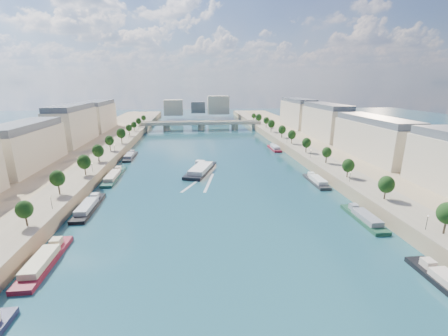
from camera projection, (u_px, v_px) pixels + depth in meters
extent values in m
plane|color=#0C2C36|center=(209.00, 162.00, 166.56)|extent=(700.00, 700.00, 0.00)
cube|color=#9E8460|center=(73.00, 162.00, 158.47)|extent=(44.00, 520.00, 5.00)
cube|color=#9E8460|center=(333.00, 155.00, 173.28)|extent=(44.00, 520.00, 5.00)
cube|color=gray|center=(102.00, 156.00, 159.31)|extent=(14.00, 520.00, 0.10)
cube|color=gray|center=(308.00, 151.00, 171.04)|extent=(14.00, 520.00, 0.10)
cylinder|color=#382B1E|center=(22.00, 221.00, 80.61)|extent=(0.50, 0.50, 3.82)
ellipsoid|color=black|center=(20.00, 209.00, 79.62)|extent=(4.80, 4.80, 5.52)
cylinder|color=#382B1E|center=(59.00, 190.00, 103.55)|extent=(0.50, 0.50, 3.82)
ellipsoid|color=black|center=(58.00, 181.00, 102.57)|extent=(4.80, 4.80, 5.52)
cylinder|color=#382B1E|center=(83.00, 171.00, 126.50)|extent=(0.50, 0.50, 3.82)
ellipsoid|color=black|center=(82.00, 163.00, 125.51)|extent=(4.80, 4.80, 5.52)
cylinder|color=#382B1E|center=(100.00, 157.00, 149.44)|extent=(0.50, 0.50, 3.82)
ellipsoid|color=black|center=(99.00, 150.00, 148.45)|extent=(4.80, 4.80, 5.52)
cylinder|color=#382B1E|center=(112.00, 147.00, 172.38)|extent=(0.50, 0.50, 3.82)
ellipsoid|color=black|center=(111.00, 141.00, 171.40)|extent=(4.80, 4.80, 5.52)
cylinder|color=#382B1E|center=(121.00, 140.00, 195.33)|extent=(0.50, 0.50, 3.82)
ellipsoid|color=black|center=(120.00, 134.00, 194.34)|extent=(4.80, 4.80, 5.52)
cylinder|color=#382B1E|center=(128.00, 134.00, 218.27)|extent=(0.50, 0.50, 3.82)
ellipsoid|color=black|center=(128.00, 129.00, 217.28)|extent=(4.80, 4.80, 5.52)
cylinder|color=#382B1E|center=(134.00, 129.00, 241.22)|extent=(0.50, 0.50, 3.82)
ellipsoid|color=black|center=(134.00, 124.00, 240.23)|extent=(4.80, 4.80, 5.52)
cylinder|color=#382B1E|center=(139.00, 125.00, 264.16)|extent=(0.50, 0.50, 3.82)
ellipsoid|color=black|center=(139.00, 121.00, 263.17)|extent=(4.80, 4.80, 5.52)
cylinder|color=#382B1E|center=(143.00, 121.00, 287.10)|extent=(0.50, 0.50, 3.82)
ellipsoid|color=black|center=(143.00, 118.00, 286.11)|extent=(4.80, 4.80, 5.52)
cylinder|color=#382B1E|center=(444.00, 228.00, 76.63)|extent=(0.50, 0.50, 3.82)
ellipsoid|color=black|center=(447.00, 215.00, 75.64)|extent=(4.80, 4.80, 5.52)
cylinder|color=#382B1E|center=(386.00, 195.00, 99.58)|extent=(0.50, 0.50, 3.82)
ellipsoid|color=black|center=(388.00, 184.00, 98.59)|extent=(4.80, 4.80, 5.52)
cylinder|color=#382B1E|center=(349.00, 174.00, 122.52)|extent=(0.50, 0.50, 3.82)
ellipsoid|color=black|center=(350.00, 165.00, 121.53)|extent=(4.80, 4.80, 5.52)
cylinder|color=#382B1E|center=(324.00, 159.00, 145.46)|extent=(0.50, 0.50, 3.82)
ellipsoid|color=black|center=(325.00, 152.00, 144.48)|extent=(4.80, 4.80, 5.52)
cylinder|color=#382B1E|center=(306.00, 149.00, 168.41)|extent=(0.50, 0.50, 3.82)
ellipsoid|color=black|center=(307.00, 143.00, 167.42)|extent=(4.80, 4.80, 5.52)
cylinder|color=#382B1E|center=(292.00, 141.00, 191.35)|extent=(0.50, 0.50, 3.82)
ellipsoid|color=black|center=(293.00, 135.00, 190.36)|extent=(4.80, 4.80, 5.52)
cylinder|color=#382B1E|center=(281.00, 135.00, 214.29)|extent=(0.50, 0.50, 3.82)
ellipsoid|color=black|center=(282.00, 130.00, 213.31)|extent=(4.80, 4.80, 5.52)
cylinder|color=#382B1E|center=(273.00, 130.00, 237.24)|extent=(0.50, 0.50, 3.82)
ellipsoid|color=black|center=(273.00, 125.00, 236.25)|extent=(4.80, 4.80, 5.52)
cylinder|color=#382B1E|center=(265.00, 126.00, 260.18)|extent=(0.50, 0.50, 3.82)
ellipsoid|color=black|center=(266.00, 121.00, 259.19)|extent=(4.80, 4.80, 5.52)
cylinder|color=#382B1E|center=(259.00, 122.00, 283.12)|extent=(0.50, 0.50, 3.82)
ellipsoid|color=black|center=(259.00, 118.00, 282.14)|extent=(4.80, 4.80, 5.52)
cylinder|color=#382B1E|center=(254.00, 119.00, 306.07)|extent=(0.50, 0.50, 3.82)
ellipsoid|color=black|center=(254.00, 116.00, 305.08)|extent=(4.80, 4.80, 5.52)
cylinder|color=black|center=(52.00, 203.00, 92.32)|extent=(0.14, 0.14, 4.00)
sphere|color=#FFE5B2|center=(50.00, 197.00, 91.74)|extent=(0.36, 0.36, 0.36)
cylinder|color=black|center=(92.00, 168.00, 130.56)|extent=(0.14, 0.14, 4.00)
sphere|color=#FFE5B2|center=(92.00, 163.00, 129.98)|extent=(0.36, 0.36, 0.36)
cylinder|color=black|center=(115.00, 149.00, 168.79)|extent=(0.14, 0.14, 4.00)
sphere|color=#FFE5B2|center=(114.00, 145.00, 168.22)|extent=(0.36, 0.36, 0.36)
cylinder|color=black|center=(129.00, 136.00, 207.03)|extent=(0.14, 0.14, 4.00)
sphere|color=#FFE5B2|center=(128.00, 133.00, 206.46)|extent=(0.36, 0.36, 0.36)
cylinder|color=black|center=(138.00, 128.00, 245.27)|extent=(0.14, 0.14, 4.00)
sphere|color=#FFE5B2|center=(138.00, 125.00, 244.70)|extent=(0.36, 0.36, 0.36)
cylinder|color=black|center=(427.00, 223.00, 79.22)|extent=(0.14, 0.14, 4.00)
sphere|color=#FFE5B2|center=(428.00, 216.00, 78.64)|extent=(0.36, 0.36, 0.36)
cylinder|color=black|center=(350.00, 177.00, 117.46)|extent=(0.14, 0.14, 4.00)
sphere|color=#FFE5B2|center=(350.00, 172.00, 116.88)|extent=(0.36, 0.36, 0.36)
cylinder|color=black|center=(311.00, 154.00, 155.70)|extent=(0.14, 0.14, 4.00)
sphere|color=#FFE5B2|center=(311.00, 150.00, 155.12)|extent=(0.36, 0.36, 0.36)
cylinder|color=black|center=(287.00, 140.00, 193.94)|extent=(0.14, 0.14, 4.00)
sphere|color=#FFE5B2|center=(287.00, 137.00, 193.36)|extent=(0.36, 0.36, 0.36)
cylinder|color=black|center=(271.00, 131.00, 232.18)|extent=(0.14, 0.14, 4.00)
sphere|color=#FFE5B2|center=(271.00, 128.00, 231.60)|extent=(0.36, 0.36, 0.36)
cylinder|color=black|center=(260.00, 124.00, 270.41)|extent=(0.14, 0.14, 4.00)
sphere|color=#FFE5B2|center=(260.00, 121.00, 269.84)|extent=(0.36, 0.36, 0.36)
cube|color=beige|center=(26.00, 146.00, 137.44)|extent=(16.00, 52.00, 20.00)
cube|color=#474C54|center=(21.00, 120.00, 134.25)|extent=(14.72, 50.44, 3.20)
cube|color=beige|center=(73.00, 127.00, 192.89)|extent=(16.00, 52.00, 20.00)
cube|color=#474C54|center=(70.00, 109.00, 189.70)|extent=(14.72, 50.44, 3.20)
cube|color=beige|center=(99.00, 117.00, 248.33)|extent=(16.00, 52.00, 20.00)
cube|color=#474C54|center=(98.00, 103.00, 245.15)|extent=(14.72, 50.44, 3.20)
cube|color=beige|center=(374.00, 138.00, 154.93)|extent=(16.00, 52.00, 20.00)
cube|color=#474C54|center=(377.00, 116.00, 151.74)|extent=(14.72, 50.44, 3.20)
cube|color=beige|center=(326.00, 124.00, 210.38)|extent=(16.00, 52.00, 20.00)
cube|color=#474C54|center=(327.00, 107.00, 207.19)|extent=(14.72, 50.44, 3.20)
cube|color=beige|center=(297.00, 115.00, 265.82)|extent=(16.00, 52.00, 20.00)
cube|color=#474C54|center=(298.00, 102.00, 262.64)|extent=(14.72, 50.44, 3.20)
cube|color=beige|center=(174.00, 107.00, 360.38)|extent=(22.00, 18.00, 18.00)
cube|color=beige|center=(218.00, 105.00, 375.05)|extent=(26.00, 20.00, 22.00)
cube|color=#474C54|center=(198.00, 107.00, 387.92)|extent=(18.00, 16.00, 14.00)
cube|color=#C1B79E|center=(201.00, 123.00, 280.27)|extent=(112.00, 11.00, 2.20)
cube|color=#C1B79E|center=(201.00, 122.00, 275.08)|extent=(112.00, 0.80, 0.90)
cube|color=#C1B79E|center=(201.00, 121.00, 284.64)|extent=(112.00, 0.80, 0.90)
cylinder|color=#C1B79E|center=(167.00, 128.00, 278.00)|extent=(6.40, 6.40, 5.00)
cylinder|color=#C1B79E|center=(201.00, 127.00, 281.29)|extent=(6.40, 6.40, 5.00)
cylinder|color=#C1B79E|center=(235.00, 127.00, 284.58)|extent=(6.40, 6.40, 5.00)
cube|color=#C1B79E|center=(145.00, 128.00, 275.94)|extent=(6.00, 12.00, 5.00)
cube|color=#C1B79E|center=(255.00, 126.00, 286.64)|extent=(6.00, 12.00, 5.00)
cube|color=black|center=(201.00, 171.00, 149.23)|extent=(17.90, 31.54, 2.17)
cube|color=silver|center=(201.00, 168.00, 146.34)|extent=(13.03, 20.97, 1.95)
cube|color=silver|center=(200.00, 162.00, 157.39)|extent=(5.27, 4.84, 1.80)
cube|color=silver|center=(195.00, 183.00, 132.78)|extent=(12.31, 23.97, 0.04)
cube|color=silver|center=(209.00, 182.00, 133.44)|extent=(6.40, 25.71, 0.04)
cube|color=maroon|center=(45.00, 263.00, 73.37)|extent=(5.00, 23.15, 1.80)
cube|color=beige|center=(40.00, 261.00, 71.13)|extent=(4.10, 12.73, 1.60)
cube|color=beige|center=(56.00, 242.00, 79.51)|extent=(2.50, 2.78, 1.80)
cube|color=black|center=(89.00, 208.00, 105.11)|extent=(5.00, 24.75, 1.80)
cube|color=#A5AAB1|center=(87.00, 206.00, 102.75)|extent=(4.10, 13.61, 1.60)
cube|color=#A5AAB1|center=(95.00, 196.00, 111.71)|extent=(2.50, 2.97, 1.80)
cube|color=#1C473D|center=(114.00, 177.00, 139.54)|extent=(5.00, 29.52, 1.80)
cube|color=beige|center=(112.00, 175.00, 136.82)|extent=(4.10, 16.24, 1.60)
cube|color=beige|center=(118.00, 168.00, 147.51)|extent=(2.50, 3.54, 1.80)
cube|color=#262629|center=(130.00, 157.00, 177.07)|extent=(5.00, 23.29, 1.80)
cube|color=gray|center=(129.00, 155.00, 174.82)|extent=(4.10, 12.81, 1.60)
cube|color=gray|center=(132.00, 152.00, 183.25)|extent=(2.50, 2.79, 1.80)
cube|color=beige|center=(428.00, 263.00, 70.07)|extent=(2.50, 2.64, 1.80)
cube|color=#1D4832|center=(363.00, 220.00, 96.46)|extent=(5.00, 21.24, 1.80)
cube|color=gray|center=(367.00, 217.00, 94.37)|extent=(4.10, 11.68, 1.60)
cube|color=gray|center=(354.00, 207.00, 102.06)|extent=(2.50, 2.55, 1.80)
cube|color=#292A2C|center=(316.00, 182.00, 132.66)|extent=(5.00, 20.48, 1.80)
cube|color=silver|center=(318.00, 180.00, 130.63)|extent=(4.10, 11.27, 1.60)
cube|color=silver|center=(311.00, 174.00, 138.04)|extent=(2.50, 2.46, 1.80)
cube|color=maroon|center=(274.00, 149.00, 198.82)|extent=(5.00, 19.84, 1.80)
cube|color=#B6BDC3|center=(275.00, 147.00, 196.84)|extent=(4.10, 10.91, 1.60)
cube|color=#B6BDC3|center=(272.00, 145.00, 204.01)|extent=(2.50, 2.38, 1.80)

